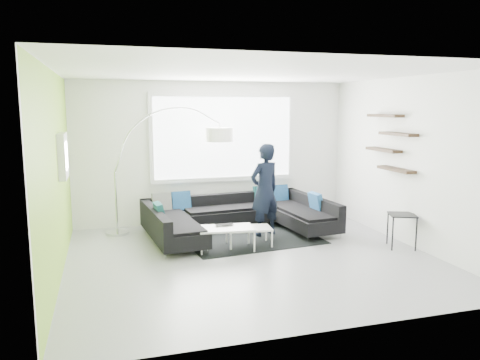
% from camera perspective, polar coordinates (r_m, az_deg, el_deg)
% --- Properties ---
extents(ground, '(5.50, 5.50, 0.00)m').
position_cam_1_polar(ground, '(7.31, 1.41, -9.45)').
color(ground, gray).
rests_on(ground, ground).
extents(room_shell, '(5.54, 5.04, 2.82)m').
position_cam_1_polar(room_shell, '(7.16, 1.25, 4.96)').
color(room_shell, white).
rests_on(room_shell, ground).
extents(sectional_sofa, '(3.41, 2.30, 0.70)m').
position_cam_1_polar(sectional_sofa, '(8.52, -0.10, -4.62)').
color(sectional_sofa, black).
rests_on(sectional_sofa, ground).
extents(rug, '(2.45, 1.89, 0.01)m').
position_cam_1_polar(rug, '(8.35, 1.26, -7.06)').
color(rug, black).
rests_on(rug, ground).
extents(coffee_table, '(1.20, 0.78, 0.37)m').
position_cam_1_polar(coffee_table, '(7.75, -0.28, -6.93)').
color(coffee_table, white).
rests_on(coffee_table, ground).
extents(arc_lamp, '(2.34, 1.47, 2.31)m').
position_cam_1_polar(arc_lamp, '(8.67, -15.00, 0.98)').
color(arc_lamp, white).
rests_on(arc_lamp, ground).
extents(side_table, '(0.53, 0.53, 0.57)m').
position_cam_1_polar(side_table, '(8.18, 19.09, -5.88)').
color(side_table, black).
rests_on(side_table, ground).
extents(person, '(0.86, 0.79, 1.66)m').
position_cam_1_polar(person, '(8.36, 3.03, -1.23)').
color(person, black).
rests_on(person, ground).
extents(laptop, '(0.32, 0.21, 0.02)m').
position_cam_1_polar(laptop, '(7.67, -1.85, -5.57)').
color(laptop, black).
rests_on(laptop, coffee_table).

